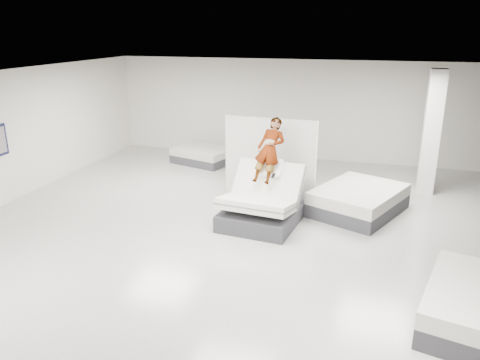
% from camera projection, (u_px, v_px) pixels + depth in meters
% --- Properties ---
extents(room, '(14.00, 14.04, 3.20)m').
position_uv_depth(room, '(227.00, 169.00, 8.83)').
color(room, beige).
rests_on(room, ground).
extents(hero_bed, '(1.76, 2.21, 1.37)m').
position_uv_depth(hero_bed, '(263.00, 205.00, 10.37)').
color(hero_bed, '#3B3A40').
rests_on(hero_bed, floor).
extents(person, '(0.72, 1.55, 1.12)m').
position_uv_depth(person, '(269.00, 163.00, 10.40)').
color(person, slate).
rests_on(person, hero_bed).
extents(remote, '(0.07, 0.15, 0.08)m').
position_uv_depth(remote, '(273.00, 176.00, 10.07)').
color(remote, black).
rests_on(remote, person).
extents(divider_panel, '(2.30, 0.33, 2.10)m').
position_uv_depth(divider_panel, '(270.00, 160.00, 11.45)').
color(divider_panel, silver).
rests_on(divider_panel, floor).
extents(flat_bed_right_far, '(2.36, 2.64, 0.60)m').
position_uv_depth(flat_bed_right_far, '(359.00, 200.00, 10.94)').
color(flat_bed_right_far, '#3B3A40').
rests_on(flat_bed_right_far, floor).
extents(flat_bed_left_far, '(2.06, 1.77, 0.48)m').
position_uv_depth(flat_bed_left_far, '(204.00, 155.00, 15.02)').
color(flat_bed_left_far, '#3B3A40').
rests_on(flat_bed_left_far, floor).
extents(column, '(0.40, 0.40, 3.20)m').
position_uv_depth(column, '(432.00, 133.00, 11.86)').
color(column, white).
rests_on(column, floor).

